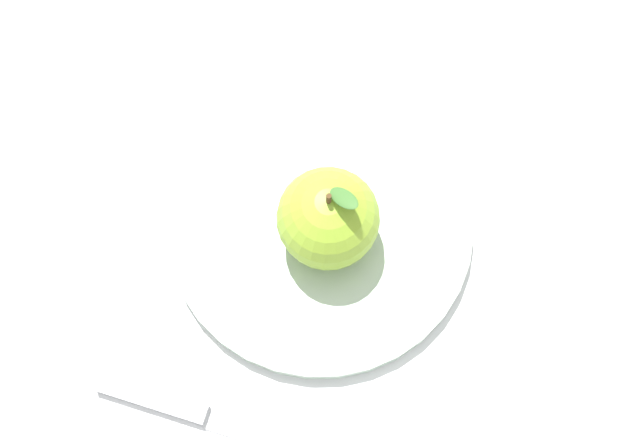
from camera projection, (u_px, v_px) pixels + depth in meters
ground_plane at (308, 256)px, 0.63m from camera, size 2.40×2.40×0.00m
dinner_plate at (320, 225)px, 0.63m from camera, size 0.23×0.23×0.01m
apple at (328, 218)px, 0.59m from camera, size 0.07×0.07×0.09m
knife at (203, 415)px, 0.59m from camera, size 0.19×0.06×0.01m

